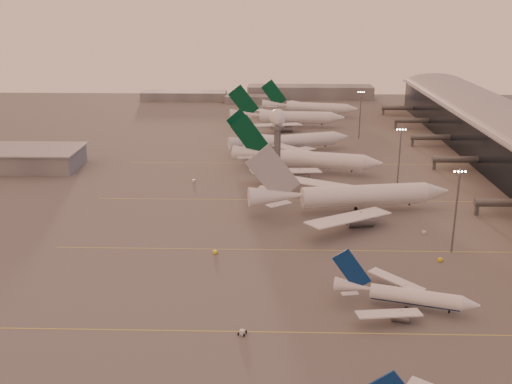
{
  "coord_description": "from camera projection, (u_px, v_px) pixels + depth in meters",
  "views": [
    {
      "loc": [
        2.95,
        -105.28,
        69.99
      ],
      "look_at": [
        -2.14,
        79.74,
        9.56
      ],
      "focal_mm": 42.0,
      "sensor_mm": 36.0,
      "label": 1
    }
  ],
  "objects": [
    {
      "name": "ground",
      "position": [
        256.0,
        358.0,
        121.84
      ],
      "size": [
        700.0,
        700.0,
        0.0
      ],
      "primitive_type": "plane",
      "color": "#4F4C4C",
      "rests_on": "ground"
    },
    {
      "name": "taxiway_markings",
      "position": [
        364.0,
        249.0,
        174.27
      ],
      "size": [
        180.0,
        185.25,
        0.02
      ],
      "color": "#D0CB49",
      "rests_on": "ground"
    },
    {
      "name": "radar_tower",
      "position": [
        277.0,
        131.0,
        229.24
      ],
      "size": [
        6.4,
        6.4,
        31.1
      ],
      "color": "#54575C",
      "rests_on": "ground"
    },
    {
      "name": "mast_b",
      "position": [
        456.0,
        207.0,
        168.41
      ],
      "size": [
        3.6,
        0.56,
        25.0
      ],
      "color": "#54575C",
      "rests_on": "ground"
    },
    {
      "name": "mast_c",
      "position": [
        399.0,
        157.0,
        220.8
      ],
      "size": [
        3.6,
        0.56,
        25.0
      ],
      "color": "#54575C",
      "rests_on": "ground"
    },
    {
      "name": "mast_d",
      "position": [
        360.0,
        112.0,
        306.38
      ],
      "size": [
        3.6,
        0.56,
        25.0
      ],
      "color": "#54575C",
      "rests_on": "ground"
    },
    {
      "name": "distant_horizon",
      "position": [
        272.0,
        94.0,
        429.53
      ],
      "size": [
        165.0,
        37.5,
        9.0
      ],
      "color": "slate",
      "rests_on": "ground"
    },
    {
      "name": "narrowbody_mid",
      "position": [
        405.0,
        298.0,
        140.53
      ],
      "size": [
        33.46,
        26.32,
        13.41
      ],
      "color": "white",
      "rests_on": "ground"
    },
    {
      "name": "widebody_white",
      "position": [
        351.0,
        200.0,
        203.12
      ],
      "size": [
        70.29,
        55.89,
        24.87
      ],
      "color": "white",
      "rests_on": "ground"
    },
    {
      "name": "greentail_a",
      "position": [
        306.0,
        162.0,
        250.12
      ],
      "size": [
        63.45,
        50.71,
        23.35
      ],
      "color": "white",
      "rests_on": "ground"
    },
    {
      "name": "greentail_b",
      "position": [
        291.0,
        144.0,
        282.82
      ],
      "size": [
        58.55,
        46.5,
        22.1
      ],
      "color": "white",
      "rests_on": "ground"
    },
    {
      "name": "greentail_c",
      "position": [
        287.0,
        120.0,
        336.72
      ],
      "size": [
        65.51,
        52.82,
        23.78
      ],
      "color": "white",
      "rests_on": "ground"
    },
    {
      "name": "greentail_d",
      "position": [
        310.0,
        110.0,
        368.56
      ],
      "size": [
        59.5,
        47.61,
        21.82
      ],
      "color": "white",
      "rests_on": "ground"
    },
    {
      "name": "gsv_tug_mid",
      "position": [
        242.0,
        333.0,
        130.02
      ],
      "size": [
        4.18,
        3.24,
        1.05
      ],
      "color": "silver",
      "rests_on": "ground"
    },
    {
      "name": "gsv_truck_b",
      "position": [
        442.0,
        258.0,
        165.88
      ],
      "size": [
        5.52,
        3.27,
        2.1
      ],
      "color": "yellow",
      "rests_on": "ground"
    },
    {
      "name": "gsv_truck_c",
      "position": [
        216.0,
        250.0,
        171.02
      ],
      "size": [
        5.33,
        4.61,
        2.11
      ],
      "color": "yellow",
      "rests_on": "ground"
    },
    {
      "name": "gsv_catering_b",
      "position": [
        425.0,
        228.0,
        184.96
      ],
      "size": [
        4.92,
        2.69,
        3.86
      ],
      "color": "silver",
      "rests_on": "ground"
    },
    {
      "name": "gsv_tug_far",
      "position": [
        321.0,
        204.0,
        210.72
      ],
      "size": [
        3.95,
        4.06,
        1.01
      ],
      "color": "silver",
      "rests_on": "ground"
    },
    {
      "name": "gsv_truck_d",
      "position": [
        194.0,
        179.0,
        237.3
      ],
      "size": [
        2.52,
        5.78,
        2.27
      ],
      "color": "silver",
      "rests_on": "ground"
    },
    {
      "name": "gsv_tug_hangar",
      "position": [
        340.0,
        158.0,
        270.77
      ],
      "size": [
        4.01,
        3.27,
        0.99
      ],
      "color": "silver",
      "rests_on": "ground"
    }
  ]
}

